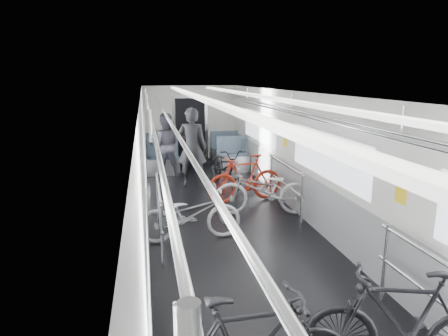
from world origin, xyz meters
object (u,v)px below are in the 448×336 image
(bike_right_mid, at_px, (264,190))
(person_seated, at_px, (165,145))
(bike_left_far, at_px, (190,214))
(person_standing, at_px, (192,148))
(bike_aisle, at_px, (226,167))
(bike_right_near, at_px, (403,324))
(bike_right_far, at_px, (245,178))

(bike_right_mid, bearing_deg, person_seated, -144.18)
(bike_left_far, bearing_deg, person_seated, -0.54)
(bike_left_far, xyz_separation_m, person_standing, (0.43, 3.32, 0.53))
(bike_aisle, height_order, person_seated, person_seated)
(bike_left_far, bearing_deg, bike_right_mid, -60.58)
(bike_left_far, height_order, person_standing, person_standing)
(bike_right_near, xyz_separation_m, bike_right_mid, (0.05, 4.46, -0.02))
(bike_right_mid, height_order, bike_aisle, bike_right_mid)
(bike_left_far, xyz_separation_m, bike_aisle, (1.25, 3.22, 0.04))
(bike_left_far, relative_size, bike_right_mid, 0.89)
(bike_right_near, relative_size, bike_right_far, 1.01)
(bike_left_far, relative_size, bike_right_far, 0.99)
(bike_right_far, xyz_separation_m, bike_aisle, (-0.16, 1.35, -0.03))
(person_standing, bearing_deg, bike_right_mid, 132.63)
(person_seated, bearing_deg, bike_right_near, 104.96)
(bike_right_mid, bearing_deg, person_standing, -144.33)
(bike_right_near, height_order, bike_right_mid, bike_right_near)
(bike_right_far, xyz_separation_m, person_standing, (-0.98, 1.45, 0.46))
(bike_right_near, height_order, bike_right_far, bike_right_near)
(bike_left_far, distance_m, bike_right_mid, 1.84)
(bike_left_far, bearing_deg, person_standing, -10.01)
(bike_left_far, relative_size, bike_aisle, 0.91)
(bike_left_far, relative_size, person_seated, 0.99)
(bike_left_far, bearing_deg, bike_right_far, -39.62)
(bike_right_near, height_order, person_seated, person_seated)
(bike_left_far, height_order, bike_right_far, bike_right_far)
(bike_right_near, xyz_separation_m, bike_right_far, (-0.10, 5.35, -0.01))
(bike_right_near, bearing_deg, bike_left_far, -139.67)
(person_standing, distance_m, person_seated, 1.35)
(bike_right_near, xyz_separation_m, bike_aisle, (-0.26, 6.70, -0.03))
(person_standing, height_order, person_seated, person_standing)
(bike_right_far, bearing_deg, person_seated, -159.47)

